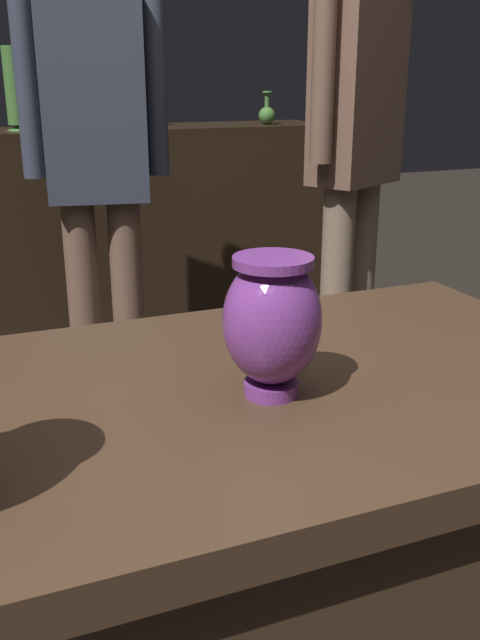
{
  "coord_description": "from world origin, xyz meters",
  "views": [
    {
      "loc": [
        -0.29,
        -0.81,
        1.19
      ],
      "look_at": [
        0.04,
        -0.02,
        0.9
      ],
      "focal_mm": 39.98,
      "sensor_mm": 36.0,
      "label": 1
    }
  ],
  "objects_px": {
    "visitor_center_back": "(97,153)",
    "shelf_vase_right": "(145,111)",
    "visitor_near_right": "(356,131)",
    "vase_centerpiece": "(272,321)",
    "shelf_vase_center": "(16,90)",
    "shelf_vase_far_right": "(267,114)"
  },
  "relations": [
    {
      "from": "shelf_vase_center",
      "to": "visitor_near_right",
      "type": "distance_m",
      "value": 1.32
    },
    {
      "from": "visitor_center_back",
      "to": "vase_centerpiece",
      "type": "bearing_deg",
      "value": 97.03
    },
    {
      "from": "shelf_vase_center",
      "to": "shelf_vase_right",
      "type": "height_order",
      "value": "shelf_vase_center"
    },
    {
      "from": "visitor_center_back",
      "to": "shelf_vase_center",
      "type": "bearing_deg",
      "value": -63.45
    },
    {
      "from": "vase_centerpiece",
      "to": "visitor_center_back",
      "type": "relative_size",
      "value": 0.11
    },
    {
      "from": "vase_centerpiece",
      "to": "visitor_center_back",
      "type": "xyz_separation_m",
      "value": [
        0.1,
        1.59,
        0.05
      ]
    },
    {
      "from": "shelf_vase_right",
      "to": "visitor_near_right",
      "type": "distance_m",
      "value": 1.05
    },
    {
      "from": "vase_centerpiece",
      "to": "shelf_vase_right",
      "type": "xyz_separation_m",
      "value": [
        0.45,
        2.27,
        0.15
      ]
    },
    {
      "from": "vase_centerpiece",
      "to": "shelf_vase_right",
      "type": "bearing_deg",
      "value": 78.79
    },
    {
      "from": "shelf_vase_right",
      "to": "visitor_near_right",
      "type": "bearing_deg",
      "value": -63.87
    },
    {
      "from": "shelf_vase_right",
      "to": "visitor_near_right",
      "type": "height_order",
      "value": "visitor_near_right"
    },
    {
      "from": "visitor_center_back",
      "to": "shelf_vase_right",
      "type": "bearing_deg",
      "value": -106.32
    },
    {
      "from": "vase_centerpiece",
      "to": "visitor_near_right",
      "type": "relative_size",
      "value": 0.11
    },
    {
      "from": "shelf_vase_center",
      "to": "visitor_center_back",
      "type": "relative_size",
      "value": 0.19
    },
    {
      "from": "shelf_vase_center",
      "to": "visitor_near_right",
      "type": "relative_size",
      "value": 0.18
    },
    {
      "from": "vase_centerpiece",
      "to": "visitor_near_right",
      "type": "distance_m",
      "value": 1.62
    },
    {
      "from": "shelf_vase_right",
      "to": "visitor_center_back",
      "type": "distance_m",
      "value": 0.77
    },
    {
      "from": "shelf_vase_right",
      "to": "visitor_near_right",
      "type": "relative_size",
      "value": 0.12
    },
    {
      "from": "shelf_vase_center",
      "to": "visitor_near_right",
      "type": "bearing_deg",
      "value": -41.84
    },
    {
      "from": "shelf_vase_center",
      "to": "shelf_vase_right",
      "type": "distance_m",
      "value": 0.53
    },
    {
      "from": "shelf_vase_center",
      "to": "shelf_vase_far_right",
      "type": "xyz_separation_m",
      "value": [
        1.04,
        -0.04,
        -0.11
      ]
    },
    {
      "from": "vase_centerpiece",
      "to": "shelf_vase_center",
      "type": "bearing_deg",
      "value": 91.82
    }
  ]
}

